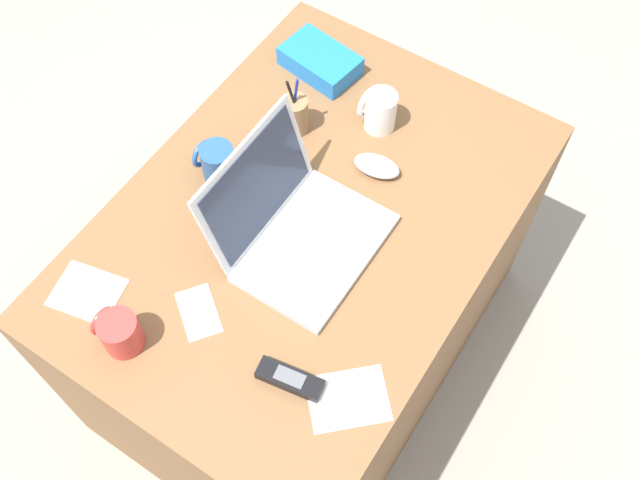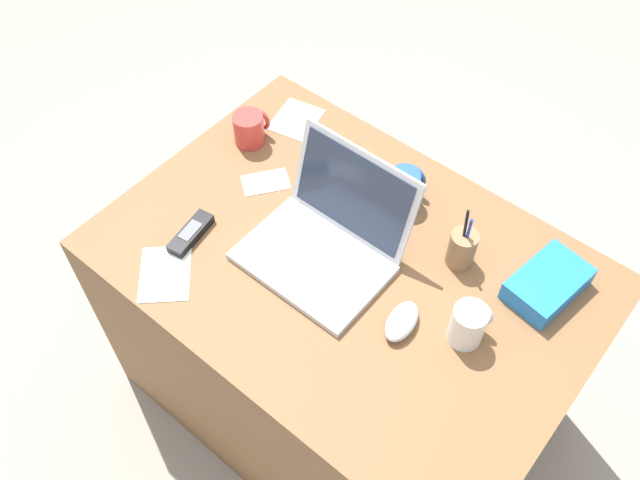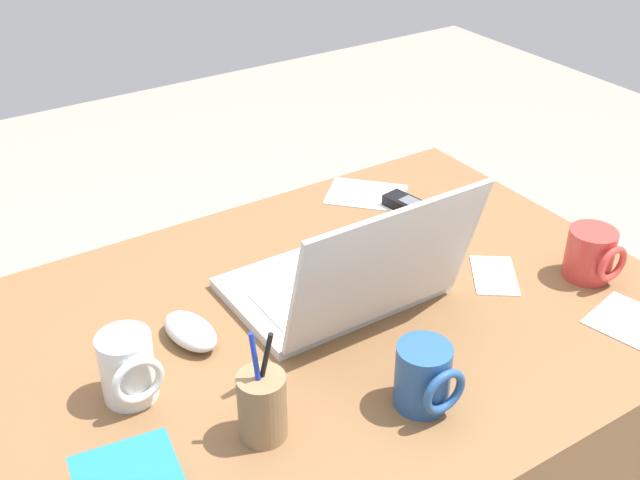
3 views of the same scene
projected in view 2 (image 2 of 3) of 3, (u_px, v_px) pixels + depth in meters
The scene contains 13 objects.
ground_plane at pixel (341, 393), 2.22m from camera, with size 6.00×6.00×0.00m, color gray.
desk at pixel (345, 337), 1.93m from camera, with size 1.16×0.81×0.74m, color brown.
laptop at pixel (326, 239), 1.61m from camera, with size 0.34×0.30×0.24m.
computer_mouse at pixel (402, 321), 1.51m from camera, with size 0.06×0.11×0.04m, color silver.
coffee_mug_white at pixel (404, 187), 1.71m from camera, with size 0.08×0.09×0.10m.
coffee_mug_tall at pixel (468, 325), 1.47m from camera, with size 0.08×0.09×0.10m.
coffee_mug_spare at pixel (250, 128), 1.84m from camera, with size 0.08×0.09×0.09m.
cordless_phone at pixel (191, 234), 1.67m from camera, with size 0.07×0.14×0.03m.
pen_holder at pixel (462, 248), 1.59m from camera, with size 0.07×0.07×0.17m.
snack_bag at pixel (548, 284), 1.56m from camera, with size 0.12×0.19×0.05m, color blue.
paper_note_near_laptop at pixel (266, 182), 1.78m from camera, with size 0.07×0.12×0.00m, color white.
paper_note_left at pixel (165, 274), 1.61m from camera, with size 0.12×0.16×0.00m, color white.
paper_note_right at pixel (296, 119), 1.93m from camera, with size 0.12×0.14×0.00m, color white.
Camera 2 is at (0.55, -0.77, 2.07)m, focal length 38.56 mm.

